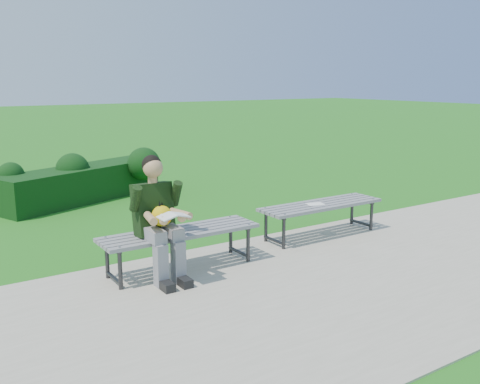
{
  "coord_description": "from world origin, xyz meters",
  "views": [
    {
      "loc": [
        -3.07,
        -5.7,
        2.11
      ],
      "look_at": [
        0.46,
        -0.31,
        0.75
      ],
      "focal_mm": 40.0,
      "sensor_mm": 36.0,
      "label": 1
    }
  ],
  "objects_px": {
    "bench_left": "(180,235)",
    "seated_boy": "(158,215)",
    "bench_right": "(321,207)",
    "paper_sheet": "(315,204)",
    "hedge": "(86,180)"
  },
  "relations": [
    {
      "from": "hedge",
      "to": "seated_boy",
      "type": "xyz_separation_m",
      "value": [
        -0.54,
        -4.23,
        0.34
      ]
    },
    {
      "from": "seated_boy",
      "to": "hedge",
      "type": "bearing_deg",
      "value": 82.68
    },
    {
      "from": "paper_sheet",
      "to": "bench_left",
      "type": "bearing_deg",
      "value": -176.13
    },
    {
      "from": "bench_right",
      "to": "seated_boy",
      "type": "bearing_deg",
      "value": -174.64
    },
    {
      "from": "bench_left",
      "to": "bench_right",
      "type": "relative_size",
      "value": 1.0
    },
    {
      "from": "bench_right",
      "to": "paper_sheet",
      "type": "height_order",
      "value": "bench_right"
    },
    {
      "from": "hedge",
      "to": "seated_boy",
      "type": "relative_size",
      "value": 2.38
    },
    {
      "from": "paper_sheet",
      "to": "bench_right",
      "type": "bearing_deg",
      "value": 0.0
    },
    {
      "from": "seated_boy",
      "to": "paper_sheet",
      "type": "height_order",
      "value": "seated_boy"
    },
    {
      "from": "bench_left",
      "to": "bench_right",
      "type": "height_order",
      "value": "same"
    },
    {
      "from": "bench_right",
      "to": "bench_left",
      "type": "bearing_deg",
      "value": -176.31
    },
    {
      "from": "bench_left",
      "to": "seated_boy",
      "type": "distance_m",
      "value": 0.43
    },
    {
      "from": "bench_left",
      "to": "bench_right",
      "type": "distance_m",
      "value": 2.2
    },
    {
      "from": "bench_left",
      "to": "bench_right",
      "type": "xyz_separation_m",
      "value": [
        2.2,
        0.14,
        0.0
      ]
    },
    {
      "from": "bench_left",
      "to": "paper_sheet",
      "type": "relative_size",
      "value": 7.08
    }
  ]
}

